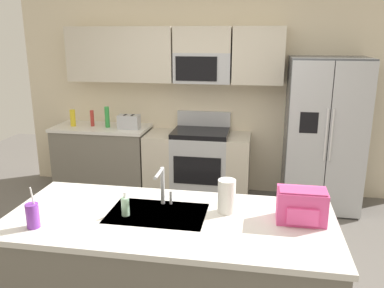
{
  "coord_description": "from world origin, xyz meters",
  "views": [
    {
      "loc": [
        0.69,
        -3.16,
        2.11
      ],
      "look_at": [
        0.03,
        0.6,
        1.05
      ],
      "focal_mm": 37.23,
      "sensor_mm": 36.0,
      "label": 1
    }
  ],
  "objects_px": {
    "toaster": "(129,122)",
    "paper_towel_roll": "(227,196)",
    "pepper_mill": "(92,118)",
    "backpack": "(302,205)",
    "bottle_green": "(107,117)",
    "bottle_yellow": "(73,118)",
    "sink_faucet": "(162,183)",
    "range_oven": "(198,164)",
    "drink_cup_purple": "(33,216)",
    "refrigerator": "(323,135)",
    "soap_dispenser": "(125,206)"
  },
  "relations": [
    {
      "from": "toaster",
      "to": "paper_towel_roll",
      "type": "distance_m",
      "value": 2.78
    },
    {
      "from": "pepper_mill",
      "to": "backpack",
      "type": "bearing_deg",
      "value": -43.99
    },
    {
      "from": "toaster",
      "to": "bottle_green",
      "type": "distance_m",
      "value": 0.31
    },
    {
      "from": "backpack",
      "to": "pepper_mill",
      "type": "bearing_deg",
      "value": 136.01
    },
    {
      "from": "bottle_yellow",
      "to": "sink_faucet",
      "type": "height_order",
      "value": "sink_faucet"
    },
    {
      "from": "bottle_yellow",
      "to": "bottle_green",
      "type": "bearing_deg",
      "value": 1.48
    },
    {
      "from": "toaster",
      "to": "backpack",
      "type": "relative_size",
      "value": 0.88
    },
    {
      "from": "range_oven",
      "to": "sink_faucet",
      "type": "relative_size",
      "value": 4.82
    },
    {
      "from": "pepper_mill",
      "to": "backpack",
      "type": "distance_m",
      "value": 3.52
    },
    {
      "from": "sink_faucet",
      "to": "drink_cup_purple",
      "type": "relative_size",
      "value": 1.0
    },
    {
      "from": "pepper_mill",
      "to": "refrigerator",
      "type": "bearing_deg",
      "value": -1.32
    },
    {
      "from": "backpack",
      "to": "refrigerator",
      "type": "bearing_deg",
      "value": 78.81
    },
    {
      "from": "refrigerator",
      "to": "backpack",
      "type": "height_order",
      "value": "refrigerator"
    },
    {
      "from": "sink_faucet",
      "to": "backpack",
      "type": "xyz_separation_m",
      "value": [
        0.97,
        -0.1,
        -0.05
      ]
    },
    {
      "from": "refrigerator",
      "to": "backpack",
      "type": "distance_m",
      "value": 2.42
    },
    {
      "from": "soap_dispenser",
      "to": "backpack",
      "type": "bearing_deg",
      "value": 5.46
    },
    {
      "from": "bottle_green",
      "to": "bottle_yellow",
      "type": "height_order",
      "value": "bottle_green"
    },
    {
      "from": "refrigerator",
      "to": "bottle_yellow",
      "type": "bearing_deg",
      "value": 179.59
    },
    {
      "from": "range_oven",
      "to": "pepper_mill",
      "type": "relative_size",
      "value": 6.32
    },
    {
      "from": "pepper_mill",
      "to": "bottle_yellow",
      "type": "xyz_separation_m",
      "value": [
        -0.26,
        -0.05,
        0.0
      ]
    },
    {
      "from": "drink_cup_purple",
      "to": "backpack",
      "type": "xyz_separation_m",
      "value": [
        1.71,
        0.38,
        0.03
      ]
    },
    {
      "from": "bottle_yellow",
      "to": "soap_dispenser",
      "type": "height_order",
      "value": "bottle_yellow"
    },
    {
      "from": "range_oven",
      "to": "sink_faucet",
      "type": "bearing_deg",
      "value": -87.2
    },
    {
      "from": "range_oven",
      "to": "refrigerator",
      "type": "xyz_separation_m",
      "value": [
        1.56,
        -0.07,
        0.48
      ]
    },
    {
      "from": "soap_dispenser",
      "to": "range_oven",
      "type": "bearing_deg",
      "value": 87.85
    },
    {
      "from": "range_oven",
      "to": "pepper_mill",
      "type": "height_order",
      "value": "pepper_mill"
    },
    {
      "from": "toaster",
      "to": "soap_dispenser",
      "type": "height_order",
      "value": "toaster"
    },
    {
      "from": "sink_faucet",
      "to": "drink_cup_purple",
      "type": "xyz_separation_m",
      "value": [
        -0.74,
        -0.48,
        -0.09
      ]
    },
    {
      "from": "toaster",
      "to": "bottle_green",
      "type": "relative_size",
      "value": 1.01
    },
    {
      "from": "range_oven",
      "to": "refrigerator",
      "type": "bearing_deg",
      "value": -2.65
    },
    {
      "from": "bottle_green",
      "to": "sink_faucet",
      "type": "relative_size",
      "value": 0.99
    },
    {
      "from": "toaster",
      "to": "bottle_yellow",
      "type": "xyz_separation_m",
      "value": [
        -0.79,
        0.0,
        0.02
      ]
    },
    {
      "from": "toaster",
      "to": "drink_cup_purple",
      "type": "relative_size",
      "value": 0.99
    },
    {
      "from": "toaster",
      "to": "soap_dispenser",
      "type": "bearing_deg",
      "value": -71.96
    },
    {
      "from": "pepper_mill",
      "to": "bottle_yellow",
      "type": "height_order",
      "value": "bottle_yellow"
    },
    {
      "from": "range_oven",
      "to": "soap_dispenser",
      "type": "height_order",
      "value": "range_oven"
    },
    {
      "from": "drink_cup_purple",
      "to": "paper_towel_roll",
      "type": "xyz_separation_m",
      "value": [
        1.21,
        0.44,
        0.04
      ]
    },
    {
      "from": "bottle_green",
      "to": "soap_dispenser",
      "type": "distance_m",
      "value": 2.77
    },
    {
      "from": "refrigerator",
      "to": "bottle_green",
      "type": "distance_m",
      "value": 2.78
    },
    {
      "from": "backpack",
      "to": "soap_dispenser",
      "type": "bearing_deg",
      "value": -174.54
    },
    {
      "from": "range_oven",
      "to": "bottle_yellow",
      "type": "xyz_separation_m",
      "value": [
        -1.71,
        -0.05,
        0.57
      ]
    },
    {
      "from": "pepper_mill",
      "to": "sink_faucet",
      "type": "distance_m",
      "value": 2.82
    },
    {
      "from": "backpack",
      "to": "paper_towel_roll",
      "type": "bearing_deg",
      "value": 173.39
    },
    {
      "from": "range_oven",
      "to": "toaster",
      "type": "bearing_deg",
      "value": -176.71
    },
    {
      "from": "toaster",
      "to": "bottle_yellow",
      "type": "relative_size",
      "value": 1.25
    },
    {
      "from": "bottle_green",
      "to": "sink_faucet",
      "type": "distance_m",
      "value": 2.67
    },
    {
      "from": "bottle_green",
      "to": "bottle_yellow",
      "type": "relative_size",
      "value": 1.24
    },
    {
      "from": "range_oven",
      "to": "bottle_yellow",
      "type": "height_order",
      "value": "bottle_yellow"
    },
    {
      "from": "drink_cup_purple",
      "to": "toaster",
      "type": "bearing_deg",
      "value": 95.94
    },
    {
      "from": "drink_cup_purple",
      "to": "refrigerator",
      "type": "bearing_deg",
      "value": 51.72
    }
  ]
}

